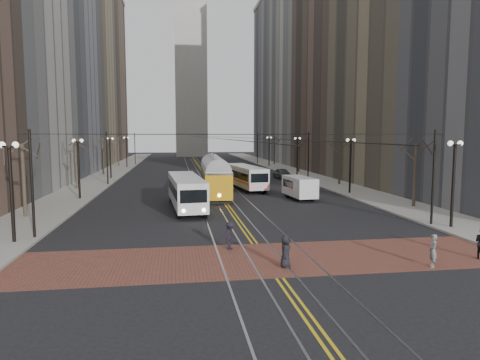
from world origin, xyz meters
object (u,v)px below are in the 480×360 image
object	(u,v)px
pedestrian_b	(433,251)
sedan_silver	(258,175)
clock_tower	(190,30)
pedestrian_a	(286,251)
streetcar	(215,180)
cargo_van	(299,188)
sedan_grey	(282,174)
pedestrian_d	(230,236)
transit_bus	(186,193)
rear_bus	(246,178)

from	to	relation	value
pedestrian_b	sedan_silver	bearing A→B (deg)	-162.21
clock_tower	pedestrian_a	bearing A→B (deg)	-89.66
streetcar	pedestrian_a	world-z (taller)	streetcar
cargo_van	pedestrian_b	xyz separation A→B (m)	(0.19, -21.66, -0.30)
sedan_grey	pedestrian_a	distance (m)	41.01
cargo_van	sedan_grey	size ratio (longest dim) A/B	1.13
pedestrian_d	pedestrian_a	bearing A→B (deg)	-115.72
streetcar	pedestrian_a	bearing A→B (deg)	-85.79
clock_tower	sedan_grey	world-z (taller)	clock_tower
sedan_grey	streetcar	bearing A→B (deg)	-131.25
cargo_van	pedestrian_d	world-z (taller)	cargo_van
cargo_van	pedestrian_d	bearing A→B (deg)	-122.53
transit_bus	clock_tower	bearing A→B (deg)	83.29
rear_bus	pedestrian_b	bearing A→B (deg)	-89.67
rear_bus	sedan_grey	world-z (taller)	rear_bus
clock_tower	pedestrian_b	xyz separation A→B (m)	(7.55, -108.50, -35.16)
clock_tower	rear_bus	world-z (taller)	clock_tower
clock_tower	pedestrian_b	bearing A→B (deg)	-86.02
streetcar	pedestrian_d	world-z (taller)	streetcar
pedestrian_a	pedestrian_d	bearing A→B (deg)	55.01
pedestrian_d	clock_tower	bearing A→B (deg)	31.45
pedestrian_d	pedestrian_b	bearing A→B (deg)	-84.14
sedan_grey	pedestrian_a	xyz separation A→B (m)	(-9.85, -39.81, 0.02)
streetcar	pedestrian_d	xyz separation A→B (m)	(-1.05, -21.45, -0.79)
sedan_grey	pedestrian_b	bearing A→B (deg)	-98.85
streetcar	clock_tower	bearing A→B (deg)	91.23
streetcar	sedan_grey	size ratio (longest dim) A/B	3.03
clock_tower	rear_bus	size ratio (longest dim) A/B	6.42
transit_bus	cargo_van	world-z (taller)	transit_bus
streetcar	rear_bus	xyz separation A→B (m)	(3.95, 4.25, -0.23)
transit_bus	sedan_grey	distance (m)	26.91
sedan_grey	pedestrian_b	size ratio (longest dim) A/B	2.80
pedestrian_b	cargo_van	bearing A→B (deg)	-163.26
streetcar	cargo_van	size ratio (longest dim) A/B	2.69
pedestrian_a	pedestrian_d	xyz separation A→B (m)	(-2.20, 3.52, 0.01)
rear_bus	pedestrian_a	world-z (taller)	rear_bus
rear_bus	pedestrian_b	size ratio (longest dim) A/B	6.53
clock_tower	cargo_van	world-z (taller)	clock_tower
clock_tower	rear_bus	xyz separation A→B (m)	(3.45, -78.27, -34.62)
pedestrian_d	sedan_silver	bearing A→B (deg)	18.95
clock_tower	sedan_silver	distance (m)	78.57
cargo_van	pedestrian_a	bearing A→B (deg)	-113.06
sedan_silver	transit_bus	bearing A→B (deg)	-114.33
cargo_van	pedestrian_d	xyz separation A→B (m)	(-8.92, -17.13, -0.31)
sedan_grey	clock_tower	bearing A→B (deg)	94.09
cargo_van	rear_bus	bearing A→B (deg)	109.53
sedan_silver	rear_bus	bearing A→B (deg)	-108.39
rear_bus	sedan_grey	distance (m)	12.74
streetcar	transit_bus	bearing A→B (deg)	-109.75
rear_bus	pedestrian_b	xyz separation A→B (m)	(4.10, -30.23, -0.54)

